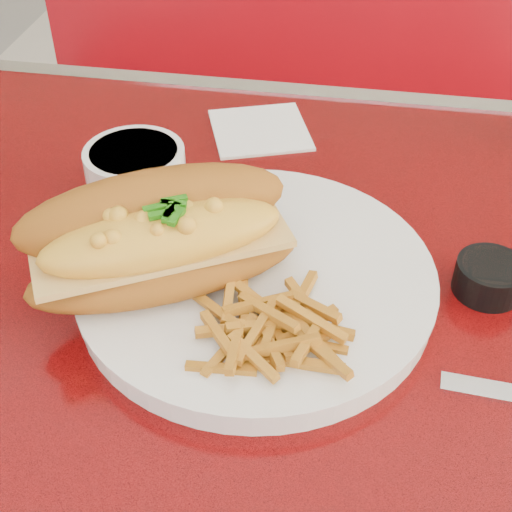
% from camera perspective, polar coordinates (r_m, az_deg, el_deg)
% --- Properties ---
extents(diner_table, '(1.23, 0.83, 0.77)m').
position_cam_1_polar(diner_table, '(0.74, -1.25, -13.02)').
color(diner_table, '#B80B0C').
rests_on(diner_table, ground).
extents(booth_bench_far, '(1.20, 0.51, 0.90)m').
position_cam_1_polar(booth_bench_far, '(1.54, 4.54, 4.00)').
color(booth_bench_far, '#9D0A15').
rests_on(booth_bench_far, ground).
extents(dinner_plate, '(0.32, 0.32, 0.02)m').
position_cam_1_polar(dinner_plate, '(0.62, 0.00, -1.93)').
color(dinner_plate, white).
rests_on(dinner_plate, diner_table).
extents(mac_hoagie, '(0.25, 0.21, 0.10)m').
position_cam_1_polar(mac_hoagie, '(0.59, -7.68, 1.45)').
color(mac_hoagie, '#A05D19').
rests_on(mac_hoagie, dinner_plate).
extents(fries_pile, '(0.11, 0.11, 0.03)m').
position_cam_1_polar(fries_pile, '(0.55, 0.89, -5.59)').
color(fries_pile, orange).
rests_on(fries_pile, dinner_plate).
extents(fork, '(0.05, 0.16, 0.00)m').
position_cam_1_polar(fork, '(0.64, -0.33, 0.52)').
color(fork, silver).
rests_on(fork, dinner_plate).
extents(gravy_ramekin, '(0.12, 0.12, 0.06)m').
position_cam_1_polar(gravy_ramekin, '(0.73, -9.57, 6.60)').
color(gravy_ramekin, white).
rests_on(gravy_ramekin, diner_table).
extents(sauce_cup_right, '(0.08, 0.08, 0.03)m').
position_cam_1_polar(sauce_cup_right, '(0.65, 18.17, -1.54)').
color(sauce_cup_right, black).
rests_on(sauce_cup_right, diner_table).
extents(paper_napkin, '(0.14, 0.14, 0.00)m').
position_cam_1_polar(paper_napkin, '(0.85, 0.32, 10.06)').
color(paper_napkin, white).
rests_on(paper_napkin, diner_table).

